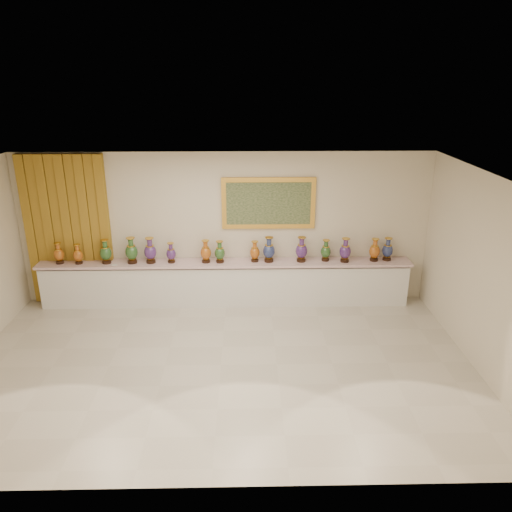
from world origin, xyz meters
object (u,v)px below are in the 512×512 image
(counter, at_px, (226,283))
(vase_1, at_px, (78,255))
(vase_0, at_px, (59,254))
(vase_2, at_px, (106,253))

(counter, height_order, vase_1, vase_1)
(counter, relative_size, vase_1, 18.46)
(vase_0, height_order, vase_1, vase_0)
(vase_1, xyz_separation_m, vase_2, (0.53, 0.01, 0.04))
(counter, xyz_separation_m, vase_0, (-3.20, -0.03, 0.65))
(counter, relative_size, vase_0, 17.35)
(vase_0, xyz_separation_m, vase_1, (0.37, -0.02, -0.01))
(vase_1, bearing_deg, vase_2, 1.60)
(vase_0, xyz_separation_m, vase_2, (0.90, -0.01, 0.03))
(vase_0, bearing_deg, vase_2, -0.58)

